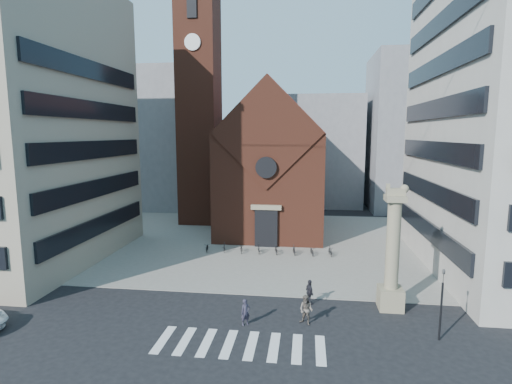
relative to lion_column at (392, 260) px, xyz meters
The scene contains 22 objects.
ground 11.01m from the lion_column, 163.32° to the right, with size 120.00×120.00×0.00m, color black.
piazza 19.18m from the lion_column, 122.03° to the left, with size 46.00×30.00×0.05m, color gray.
zebra_crossing 11.72m from the lion_column, 147.61° to the right, with size 10.20×3.20×0.01m, color white, non-canonical shape.
church 24.62m from the lion_column, 114.43° to the left, with size 12.00×16.65×18.00m.
campanile 34.29m from the lion_column, 128.68° to the left, with size 5.50×5.50×31.20m.
building_left 36.01m from the lion_column, 168.37° to the left, with size 18.00×20.00×26.00m, color gray.
bg_block_left 48.23m from the lion_column, 129.04° to the left, with size 16.00×14.00×22.00m, color gray.
bg_block_mid 42.55m from the lion_column, 95.45° to the left, with size 14.00×12.00×18.00m, color gray.
bg_block_right 41.69m from the lion_column, 72.91° to the left, with size 16.00×14.00×24.00m, color gray.
lion_column is the anchor object (origin of this frame).
traffic_light 4.62m from the lion_column, 63.54° to the right, with size 0.13×0.16×4.30m.
pedestrian_0 10.50m from the lion_column, 159.26° to the right, with size 0.61×0.40×1.68m, color #2C2838.
pedestrian_1 6.95m from the lion_column, 152.27° to the right, with size 0.91×0.71×1.88m, color #63584F.
pedestrian_2 6.07m from the lion_column, behind, with size 1.05×0.44×1.79m, color #232128.
scooter_0 19.81m from the lion_column, 143.87° to the left, with size 0.54×1.54×0.81m, color black.
scooter_1 18.42m from the lion_column, 140.58° to the left, with size 0.42×1.49×0.90m, color black.
scooter_2 17.12m from the lion_column, 136.76° to the left, with size 0.54×1.54×0.81m, color black.
scooter_3 15.89m from the lion_column, 132.31° to the left, with size 0.42×1.49×0.90m, color black.
scooter_4 14.79m from the lion_column, 127.12° to the left, with size 0.54×1.54×0.81m, color black.
scooter_5 13.81m from the lion_column, 121.12° to the left, with size 0.42×1.49×0.90m, color black.
scooter_6 13.01m from the lion_column, 114.25° to the left, with size 0.54×1.54×0.81m, color black.
scooter_7 12.40m from the lion_column, 106.56° to the left, with size 0.42×1.49×0.90m, color black.
Camera 1 is at (4.17, -23.98, 11.95)m, focal length 28.00 mm.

